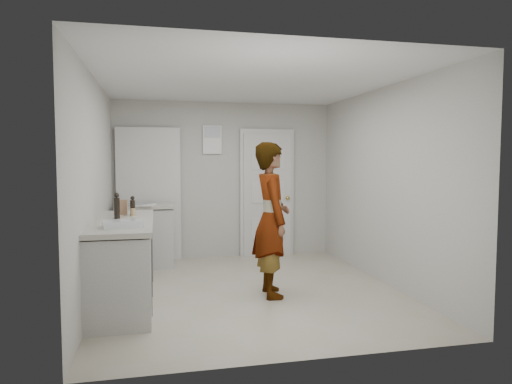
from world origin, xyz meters
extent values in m
plane|color=#ADA691|center=(0.00, 0.00, 0.00)|extent=(4.00, 4.00, 0.00)
plane|color=#ADABA3|center=(0.00, 2.00, 1.25)|extent=(3.50, 0.00, 3.50)
plane|color=#ADABA3|center=(0.00, -2.00, 1.25)|extent=(3.50, 0.00, 3.50)
plane|color=#ADABA3|center=(-1.75, 0.00, 1.25)|extent=(0.00, 4.00, 4.00)
plane|color=#ADABA3|center=(1.75, 0.00, 1.25)|extent=(0.00, 4.00, 4.00)
plane|color=silver|center=(0.00, 0.00, 2.50)|extent=(4.00, 4.00, 0.00)
cube|color=silver|center=(0.70, 1.93, 1.00)|extent=(0.80, 0.05, 2.00)
cube|color=silver|center=(0.70, 1.96, 1.03)|extent=(0.90, 0.04, 2.10)
sphere|color=tan|center=(1.03, 1.88, 0.95)|extent=(0.07, 0.07, 0.07)
cube|color=white|center=(-0.20, 1.97, 1.90)|extent=(0.30, 0.02, 0.45)
cube|color=black|center=(-1.20, 1.97, 1.02)|extent=(0.90, 0.05, 2.04)
cube|color=silver|center=(-1.20, 1.94, 1.03)|extent=(0.98, 0.02, 2.10)
cube|color=silver|center=(-1.45, -0.20, 0.43)|extent=(0.60, 1.90, 0.86)
cube|color=black|center=(-1.45, -0.20, 0.04)|extent=(0.56, 1.86, 0.08)
cube|color=beige|center=(-1.45, -0.20, 0.90)|extent=(0.64, 1.96, 0.05)
cube|color=silver|center=(-1.25, 1.55, 0.43)|extent=(0.80, 0.55, 0.86)
cube|color=black|center=(-1.25, 1.55, 0.04)|extent=(0.75, 0.54, 0.08)
cube|color=beige|center=(-1.25, 1.55, 0.90)|extent=(0.84, 0.61, 0.05)
imported|color=silver|center=(0.21, -0.25, 0.89)|extent=(0.44, 0.66, 1.78)
cube|color=#9A6B4D|center=(-1.48, 0.30, 1.01)|extent=(0.12, 0.07, 0.18)
cylinder|color=tan|center=(-1.36, 0.14, 0.97)|extent=(0.06, 0.06, 0.09)
cylinder|color=black|center=(-1.36, 0.20, 1.02)|extent=(0.06, 0.06, 0.18)
sphere|color=black|center=(-1.36, 0.20, 1.13)|extent=(0.05, 0.05, 0.05)
cylinder|color=black|center=(-1.52, -0.07, 1.04)|extent=(0.06, 0.06, 0.23)
sphere|color=black|center=(-1.52, -0.07, 1.19)|extent=(0.05, 0.05, 0.05)
cube|color=silver|center=(-1.42, -0.75, 0.96)|extent=(0.41, 0.32, 0.06)
cube|color=silver|center=(-1.42, -0.75, 0.95)|extent=(0.36, 0.27, 0.05)
cylinder|color=silver|center=(-1.45, -0.72, 0.95)|extent=(0.13, 0.13, 0.05)
sphere|color=white|center=(-1.47, -0.73, 0.95)|extent=(0.04, 0.04, 0.04)
sphere|color=white|center=(-1.43, -0.71, 0.95)|extent=(0.04, 0.04, 0.04)
cube|color=white|center=(-1.25, 1.40, 0.93)|extent=(0.34, 0.40, 0.01)
camera|label=1|loc=(-1.09, -5.32, 1.57)|focal=32.00mm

